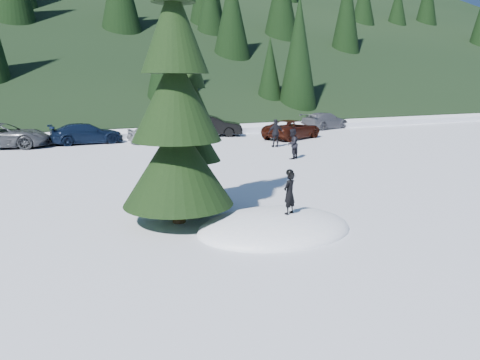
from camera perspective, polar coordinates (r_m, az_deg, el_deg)
name	(u,v)px	position (r m, az deg, el deg)	size (l,w,h in m)	color
ground	(275,229)	(13.23, 4.24, -6.02)	(200.00, 200.00, 0.00)	white
snow_mound	(275,229)	(13.23, 4.24, -6.02)	(4.48, 3.52, 0.96)	white
forest_hillside	(60,11)	(65.72, -21.11, 18.65)	(200.00, 60.00, 25.00)	black
spruce_tall	(176,109)	(13.35, -7.80, 8.62)	(3.20, 3.20, 8.60)	#302010
spruce_short	(193,144)	(15.11, -5.70, 4.42)	(2.20, 2.20, 5.37)	#302010
child_skier	(289,193)	(12.89, 6.03, -1.58)	(0.43, 0.28, 1.18)	black
adult_0	(292,144)	(24.91, 6.38, 4.40)	(0.78, 0.61, 1.61)	black
adult_1	(276,133)	(29.30, 4.38, 5.71)	(1.02, 0.43, 1.74)	black
car_2	(2,136)	(32.33, -27.01, 4.85)	(2.56, 5.55, 1.54)	#474A4E
car_3	(87,134)	(32.42, -18.20, 5.40)	(1.88, 4.63, 1.35)	black
car_4	(159,132)	(31.75, -9.83, 5.75)	(1.65, 4.09, 1.39)	#999CA2
car_5	(211,126)	(35.18, -3.50, 6.60)	(1.60, 4.60, 1.52)	black
car_6	(292,129)	(33.72, 6.40, 6.17)	(2.24, 4.86, 1.35)	black
car_7	(325,121)	(41.14, 10.32, 7.14)	(1.95, 4.81, 1.40)	#55565D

